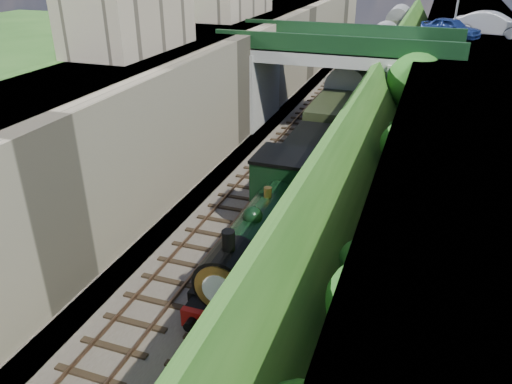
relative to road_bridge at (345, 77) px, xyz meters
name	(u,v)px	position (x,y,z in m)	size (l,w,h in m)	color
ground	(176,355)	(-0.94, -24.00, -4.08)	(160.00, 160.00, 0.00)	#1E4714
trackbed	(316,148)	(-0.94, -4.00, -3.98)	(10.00, 90.00, 0.20)	#473F38
retaining_wall	(239,91)	(-6.44, -4.00, -0.58)	(1.00, 90.00, 7.00)	#756B56
street_plateau_left	(192,86)	(-9.94, -4.00, -0.58)	(6.00, 90.00, 7.00)	#262628
street_plateau_right	(476,119)	(8.56, -4.00, -0.95)	(8.00, 90.00, 6.25)	#262628
embankment_slope	(392,132)	(4.05, -6.94, -1.32)	(4.46, 90.00, 6.36)	#1E4714
track_left	(287,142)	(-2.94, -4.00, -3.83)	(2.50, 90.00, 0.20)	black
track_right	(333,148)	(0.26, -4.00, -3.83)	(2.50, 90.00, 0.20)	black
road_bridge	(345,77)	(0.00, 0.00, 0.00)	(16.00, 6.40, 7.25)	gray
building_near	(129,12)	(-10.44, -10.00, 4.92)	(4.00, 8.00, 4.00)	gray
tree	(418,84)	(4.97, -3.01, 0.57)	(3.60, 3.80, 6.60)	black
car_blue	(451,28)	(6.49, 5.10, 2.90)	(1.71, 4.25, 1.45)	navy
car_silver	(492,24)	(9.32, 7.15, 3.03)	(1.81, 5.19, 1.71)	#9D9DA1
locomotive	(266,229)	(0.26, -18.20, -2.18)	(3.10, 10.22, 3.83)	black
tender	(309,168)	(0.26, -10.83, -2.46)	(2.70, 6.00, 3.05)	black
coach_front	(351,99)	(0.26, 1.77, -2.03)	(2.90, 18.00, 3.70)	black
coach_middle	(381,53)	(0.26, 20.57, -2.03)	(2.90, 18.00, 3.70)	black
coach_rear	(397,29)	(0.26, 39.37, -2.03)	(2.90, 18.00, 3.70)	black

